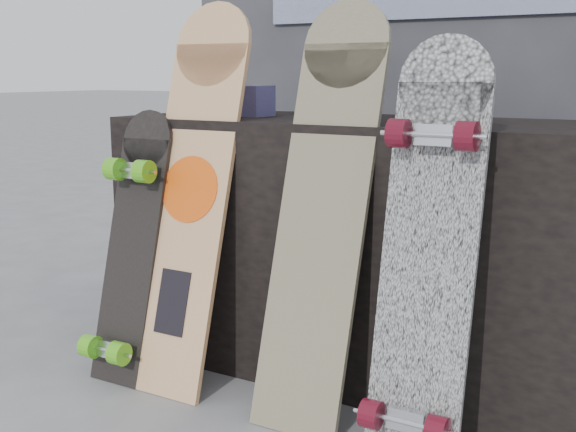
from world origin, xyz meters
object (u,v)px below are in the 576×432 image
Objects in this scene: vendor_table at (371,247)px; longboard_celtic at (325,198)px; longboard_cascadia at (428,248)px; skateboard_dark at (129,244)px; longboard_geisha at (192,184)px.

longboard_celtic reaches higher than vendor_table.
longboard_celtic is 0.36m from longboard_cascadia.
longboard_cascadia reaches higher than skateboard_dark.
longboard_geisha is at bearing 171.90° from longboard_cascadia.
longboard_celtic is 1.11× the size of longboard_cascadia.
longboard_geisha is 1.12× the size of longboard_cascadia.
longboard_cascadia is at bearing -52.87° from vendor_table.
longboard_cascadia is at bearing -18.06° from longboard_celtic.
longboard_cascadia is at bearing -1.41° from skateboard_dark.
vendor_table is 1.93× the size of skateboard_dark.
skateboard_dark is at bearing -145.73° from vendor_table.
longboard_geisha is 0.45m from longboard_celtic.
vendor_table is 0.58m from longboard_cascadia.
skateboard_dark is at bearing 178.59° from longboard_cascadia.
longboard_celtic is 1.38× the size of skateboard_dark.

